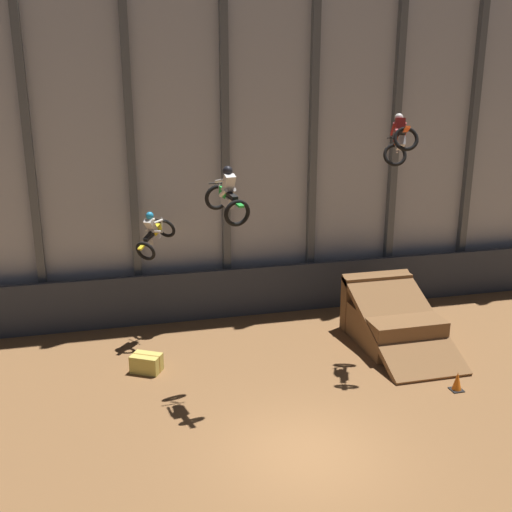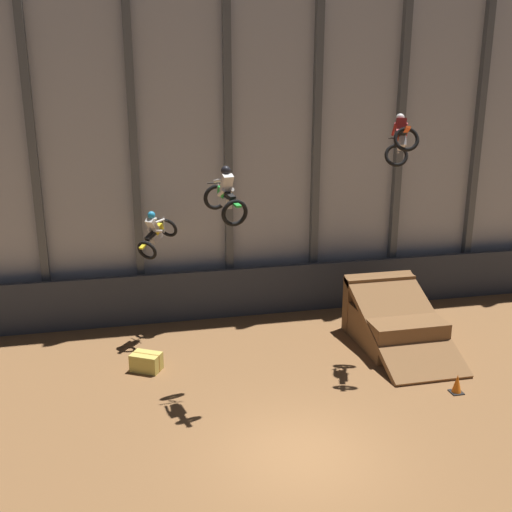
{
  "view_description": "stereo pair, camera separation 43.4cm",
  "coord_description": "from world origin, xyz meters",
  "px_view_note": "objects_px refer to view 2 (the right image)",
  "views": [
    {
      "loc": [
        -4.25,
        -11.96,
        8.76
      ],
      "look_at": [
        0.07,
        5.31,
        3.52
      ],
      "focal_mm": 42.0,
      "sensor_mm": 36.0,
      "label": 1
    },
    {
      "loc": [
        -3.83,
        -12.06,
        8.76
      ],
      "look_at": [
        0.07,
        5.31,
        3.52
      ],
      "focal_mm": 42.0,
      "sensor_mm": 36.0,
      "label": 2
    }
  ],
  "objects_px": {
    "dirt_ramp": "(392,322)",
    "rider_bike_right_air": "(401,140)",
    "rider_bike_center_air": "(225,197)",
    "traffic_cone_near_ramp": "(457,384)",
    "hay_bale_trackside": "(146,362)",
    "rider_bike_left_air": "(156,233)"
  },
  "relations": [
    {
      "from": "dirt_ramp",
      "to": "rider_bike_right_air",
      "type": "bearing_deg",
      "value": -121.37
    },
    {
      "from": "dirt_ramp",
      "to": "hay_bale_trackside",
      "type": "bearing_deg",
      "value": -177.69
    },
    {
      "from": "hay_bale_trackside",
      "to": "rider_bike_left_air",
      "type": "bearing_deg",
      "value": 76.56
    },
    {
      "from": "rider_bike_right_air",
      "to": "hay_bale_trackside",
      "type": "relative_size",
      "value": 1.67
    },
    {
      "from": "rider_bike_center_air",
      "to": "traffic_cone_near_ramp",
      "type": "distance_m",
      "value": 8.63
    },
    {
      "from": "rider_bike_center_air",
      "to": "hay_bale_trackside",
      "type": "relative_size",
      "value": 1.72
    },
    {
      "from": "rider_bike_left_air",
      "to": "hay_bale_trackside",
      "type": "distance_m",
      "value": 4.39
    },
    {
      "from": "hay_bale_trackside",
      "to": "rider_bike_right_air",
      "type": "bearing_deg",
      "value": -5.55
    },
    {
      "from": "dirt_ramp",
      "to": "hay_bale_trackside",
      "type": "distance_m",
      "value": 8.46
    },
    {
      "from": "rider_bike_left_air",
      "to": "rider_bike_right_air",
      "type": "height_order",
      "value": "rider_bike_right_air"
    },
    {
      "from": "rider_bike_center_air",
      "to": "hay_bale_trackside",
      "type": "bearing_deg",
      "value": 130.54
    },
    {
      "from": "rider_bike_center_air",
      "to": "hay_bale_trackside",
      "type": "height_order",
      "value": "rider_bike_center_air"
    },
    {
      "from": "rider_bike_left_air",
      "to": "rider_bike_center_air",
      "type": "distance_m",
      "value": 5.11
    },
    {
      "from": "traffic_cone_near_ramp",
      "to": "dirt_ramp",
      "type": "bearing_deg",
      "value": 94.72
    },
    {
      "from": "rider_bike_center_air",
      "to": "hay_bale_trackside",
      "type": "xyz_separation_m",
      "value": [
        -2.28,
        1.8,
        -5.48
      ]
    },
    {
      "from": "rider_bike_right_air",
      "to": "hay_bale_trackside",
      "type": "bearing_deg",
      "value": -171.32
    },
    {
      "from": "rider_bike_left_air",
      "to": "traffic_cone_near_ramp",
      "type": "height_order",
      "value": "rider_bike_left_air"
    },
    {
      "from": "dirt_ramp",
      "to": "rider_bike_center_air",
      "type": "bearing_deg",
      "value": -160.86
    },
    {
      "from": "rider_bike_left_air",
      "to": "rider_bike_center_air",
      "type": "height_order",
      "value": "rider_bike_center_air"
    },
    {
      "from": "rider_bike_center_air",
      "to": "hay_bale_trackside",
      "type": "distance_m",
      "value": 6.21
    },
    {
      "from": "rider_bike_left_air",
      "to": "dirt_ramp",
      "type": "bearing_deg",
      "value": 21.17
    },
    {
      "from": "rider_bike_right_air",
      "to": "hay_bale_trackside",
      "type": "height_order",
      "value": "rider_bike_right_air"
    }
  ]
}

